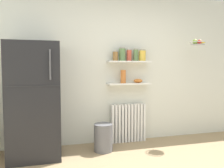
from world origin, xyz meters
name	(u,v)px	position (x,y,z in m)	size (l,w,h in m)	color
back_wall	(116,68)	(0.00, 2.05, 1.30)	(7.04, 0.10, 2.60)	silver
refrigerator	(34,100)	(-1.37, 1.64, 0.83)	(0.72, 0.75, 1.66)	black
radiator	(128,123)	(0.18, 1.92, 0.33)	(0.62, 0.12, 0.67)	white
wall_shelf_lower	(129,84)	(0.18, 1.89, 1.03)	(0.76, 0.22, 0.03)	white
wall_shelf_upper	(129,62)	(0.18, 1.89, 1.41)	(0.76, 0.22, 0.03)	white
storage_jar_0	(115,56)	(-0.06, 1.89, 1.50)	(0.09, 0.09, 0.17)	olive
storage_jar_1	(122,54)	(0.06, 1.89, 1.53)	(0.11, 0.11, 0.23)	#5B7F4C
storage_jar_2	(129,55)	(0.18, 1.89, 1.52)	(0.09, 0.09, 0.20)	#C64C38
storage_jar_3	(136,55)	(0.31, 1.89, 1.53)	(0.08, 0.08, 0.21)	#5B7F4C
storage_jar_4	(142,55)	(0.43, 1.89, 1.52)	(0.12, 0.12, 0.20)	yellow
vase	(123,77)	(0.08, 1.89, 1.15)	(0.09, 0.09, 0.23)	#CC7033
shelf_bowl	(138,81)	(0.35, 1.89, 1.08)	(0.16, 0.16, 0.07)	orange
trash_bin	(103,137)	(-0.35, 1.57, 0.21)	(0.29, 0.29, 0.43)	slate
hanging_fruit_basket	(198,42)	(1.35, 1.62, 1.74)	(0.28, 0.28, 0.10)	#B2B2B7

